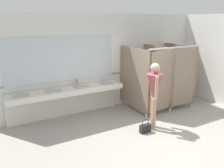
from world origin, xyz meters
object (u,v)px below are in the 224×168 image
at_px(handbag, 145,128).
at_px(paper_cup, 40,92).
at_px(soap_dispenser, 77,83).
at_px(person_standing, 154,88).

bearing_deg(handbag, paper_cup, 141.03).
relative_size(soap_dispenser, paper_cup, 1.75).
xyz_separation_m(person_standing, handbag, (-0.31, -0.10, -0.96)).
bearing_deg(soap_dispenser, handbag, -63.24).
xyz_separation_m(handbag, soap_dispenser, (-0.98, 1.95, 0.83)).
bearing_deg(handbag, soap_dispenser, 116.76).
bearing_deg(paper_cup, handbag, -38.97).
height_order(handbag, soap_dispenser, soap_dispenser).
bearing_deg(soap_dispenser, person_standing, -54.99).
xyz_separation_m(person_standing, paper_cup, (-2.39, 1.58, -0.16)).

